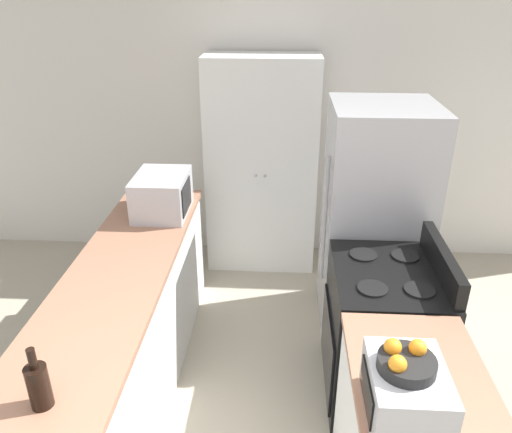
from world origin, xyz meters
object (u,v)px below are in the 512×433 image
(stove, at_px, (382,333))
(refrigerator, at_px, (374,221))
(fruit_bowl, at_px, (405,361))
(pantry_cabinet, at_px, (262,166))
(wine_bottle, at_px, (39,385))
(toaster_oven, at_px, (405,393))
(microwave, at_px, (162,194))

(stove, xyz_separation_m, refrigerator, (0.04, 0.80, 0.39))
(fruit_bowl, bearing_deg, stove, 81.21)
(pantry_cabinet, xyz_separation_m, wine_bottle, (-0.75, -2.75, 0.06))
(pantry_cabinet, height_order, wine_bottle, pantry_cabinet)
(pantry_cabinet, relative_size, refrigerator, 1.12)
(stove, relative_size, fruit_bowl, 4.84)
(refrigerator, bearing_deg, fruit_bowl, -96.15)
(pantry_cabinet, height_order, toaster_oven, pantry_cabinet)
(pantry_cabinet, height_order, refrigerator, pantry_cabinet)
(stove, relative_size, refrigerator, 0.62)
(stove, height_order, fruit_bowl, fruit_bowl)
(pantry_cabinet, xyz_separation_m, toaster_oven, (0.68, -2.72, 0.06))
(microwave, distance_m, fruit_bowl, 2.25)
(stove, relative_size, microwave, 2.22)
(wine_bottle, bearing_deg, microwave, 87.79)
(pantry_cabinet, xyz_separation_m, refrigerator, (0.87, -0.85, -0.10))
(pantry_cabinet, distance_m, wine_bottle, 2.85)
(wine_bottle, xyz_separation_m, fruit_bowl, (1.42, 0.05, 0.16))
(refrigerator, relative_size, wine_bottle, 6.04)
(pantry_cabinet, height_order, microwave, pantry_cabinet)
(stove, xyz_separation_m, wine_bottle, (-1.58, -1.10, 0.55))
(toaster_oven, xyz_separation_m, fruit_bowl, (-0.02, 0.01, 0.15))
(refrigerator, distance_m, toaster_oven, 1.88)
(pantry_cabinet, relative_size, wine_bottle, 6.74)
(pantry_cabinet, xyz_separation_m, stove, (0.83, -1.65, -0.49))
(microwave, relative_size, toaster_oven, 1.26)
(wine_bottle, xyz_separation_m, toaster_oven, (1.43, 0.04, 0.01))
(refrigerator, distance_m, microwave, 1.56)
(toaster_oven, distance_m, fruit_bowl, 0.15)
(microwave, relative_size, wine_bottle, 1.70)
(pantry_cabinet, relative_size, fruit_bowl, 8.65)
(pantry_cabinet, bearing_deg, refrigerator, -44.37)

